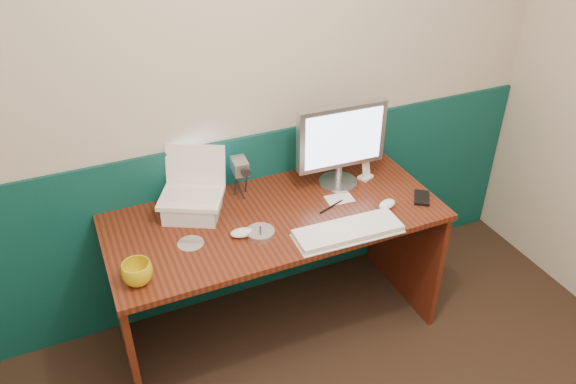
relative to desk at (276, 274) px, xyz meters
name	(u,v)px	position (x,y,z in m)	size (l,w,h in m)	color
back_wall	(233,91)	(-0.06, 0.37, 0.88)	(3.50, 0.04, 2.50)	beige
wainscot	(241,220)	(-0.06, 0.36, 0.12)	(3.48, 0.02, 1.00)	#083730
desk	(276,274)	(0.00, 0.00, 0.00)	(1.60, 0.70, 0.75)	#39170A
laptop_riser	(192,207)	(-0.36, 0.16, 0.42)	(0.25, 0.21, 0.09)	silver
laptop	(189,178)	(-0.36, 0.16, 0.58)	(0.29, 0.22, 0.24)	white
monitor	(340,145)	(0.40, 0.13, 0.61)	(0.46, 0.13, 0.46)	#A8A8AD
keyboard	(348,232)	(0.24, -0.27, 0.39)	(0.49, 0.16, 0.03)	white
mouse_right	(387,204)	(0.52, -0.16, 0.39)	(0.10, 0.06, 0.03)	white
mouse_left	(242,233)	(-0.20, -0.09, 0.39)	(0.11, 0.06, 0.04)	white
mug	(137,273)	(-0.69, -0.21, 0.42)	(0.13, 0.13, 0.10)	gold
camcorder	(240,180)	(-0.09, 0.23, 0.46)	(0.08, 0.12, 0.18)	#B2B3B7
cd_spindle	(260,233)	(-0.12, -0.12, 0.39)	(0.13, 0.13, 0.03)	silver
cd_loose_a	(191,243)	(-0.43, -0.05, 0.38)	(0.12, 0.12, 0.00)	silver
pen	(331,206)	(0.27, -0.05, 0.38)	(0.01, 0.01, 0.15)	black
papers	(339,199)	(0.34, 0.00, 0.38)	(0.14, 0.09, 0.00)	silver
dock	(365,177)	(0.56, 0.12, 0.38)	(0.07, 0.05, 0.01)	white
music_player	(366,169)	(0.56, 0.12, 0.43)	(0.05, 0.01, 0.09)	white
pda	(422,198)	(0.72, -0.17, 0.38)	(0.07, 0.13, 0.01)	black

